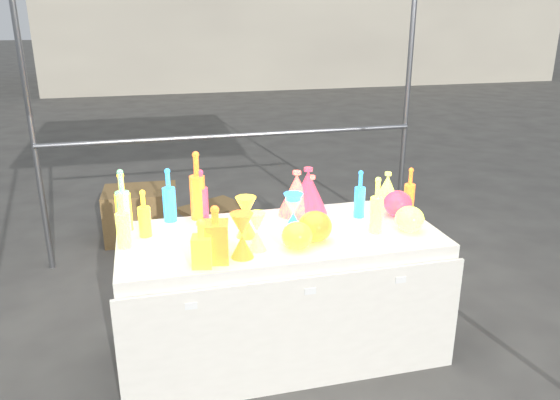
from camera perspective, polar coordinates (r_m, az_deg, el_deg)
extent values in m
plane|color=#5D5B56|center=(3.46, 0.00, -15.04)|extent=(80.00, 80.00, 0.00)
cylinder|color=gray|center=(4.41, -24.65, 7.73)|extent=(0.04, 0.04, 2.40)
cylinder|color=gray|center=(4.86, 13.11, 9.89)|extent=(0.04, 0.04, 2.40)
cylinder|color=gray|center=(4.40, -4.73, 6.73)|extent=(3.00, 0.04, 0.04)
cube|color=white|center=(3.26, 0.00, -9.59)|extent=(1.80, 0.80, 0.75)
cube|color=white|center=(2.94, 2.05, -14.00)|extent=(1.84, 0.02, 0.68)
cube|color=white|center=(2.71, -9.27, -10.89)|extent=(0.06, 0.00, 0.03)
cube|color=white|center=(2.80, 3.18, -9.50)|extent=(0.06, 0.00, 0.03)
cube|color=white|center=(2.98, 12.51, -8.16)|extent=(0.06, 0.00, 0.03)
cube|color=olive|center=(5.02, -14.27, -1.41)|extent=(0.65, 0.49, 0.46)
cube|color=olive|center=(5.63, -7.10, -0.91)|extent=(0.74, 0.67, 0.05)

